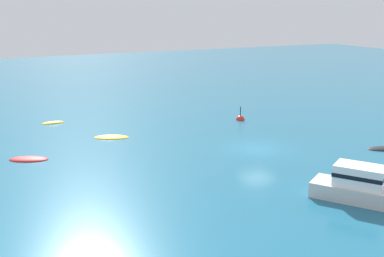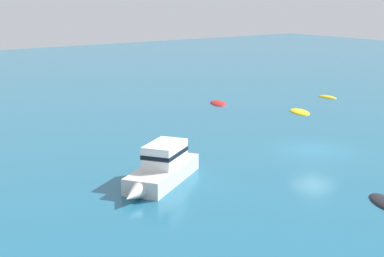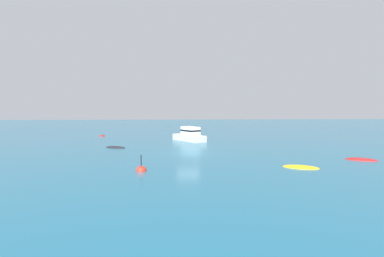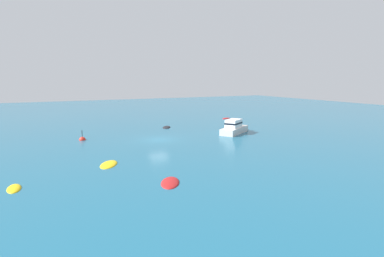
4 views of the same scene
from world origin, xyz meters
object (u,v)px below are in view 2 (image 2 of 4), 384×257
cabin_cruiser (162,168)px  rib (218,104)px  dinghy_1 (328,97)px  dinghy (300,112)px

cabin_cruiser → rib: size_ratio=2.17×
dinghy_1 → rib: (3.93, 10.83, 0.00)m
dinghy → cabin_cruiser: cabin_cruiser is taller
dinghy → cabin_cruiser: bearing=-41.2°
rib → dinghy_1: bearing=-83.4°
dinghy → rib: 8.01m
cabin_cruiser → dinghy: bearing=170.6°
cabin_cruiser → rib: bearing=-169.3°
dinghy → cabin_cruiser: (-8.76, 20.21, 0.83)m
dinghy → dinghy_1: (3.39, -7.58, 0.00)m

